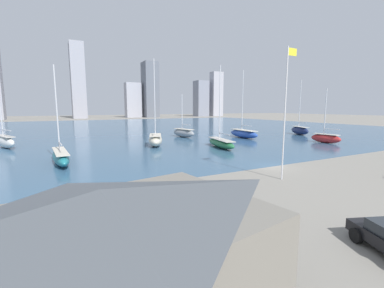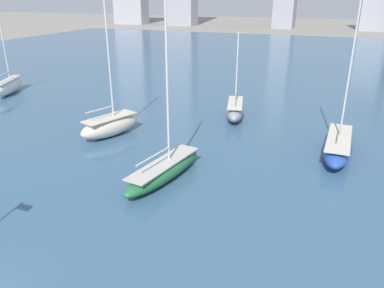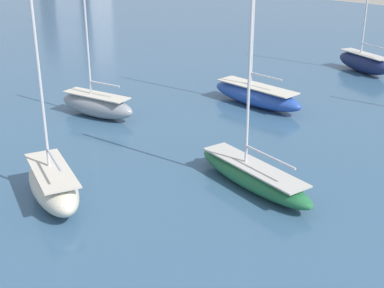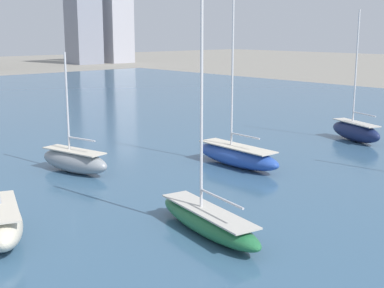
# 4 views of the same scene
# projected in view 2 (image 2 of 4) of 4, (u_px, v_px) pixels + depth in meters

# --- Properties ---
(harbor_water) EXTENTS (180.00, 140.00, 0.00)m
(harbor_water) POSITION_uv_depth(u_px,v_px,m) (258.00, 67.00, 79.68)
(harbor_water) COLOR #385B7A
(harbor_water) RESTS_ON ground_plane
(sailboat_white) EXTENTS (5.11, 9.08, 10.36)m
(sailboat_white) POSITION_uv_depth(u_px,v_px,m) (9.00, 86.00, 58.31)
(sailboat_white) COLOR white
(sailboat_white) RESTS_ON harbor_water
(sailboat_blue) EXTENTS (2.99, 10.16, 16.02)m
(sailboat_blue) POSITION_uv_depth(u_px,v_px,m) (338.00, 146.00, 35.76)
(sailboat_blue) COLOR #284CA8
(sailboat_blue) RESTS_ON harbor_water
(sailboat_cream) EXTENTS (4.89, 7.87, 16.18)m
(sailboat_cream) POSITION_uv_depth(u_px,v_px,m) (110.00, 125.00, 40.90)
(sailboat_cream) COLOR beige
(sailboat_cream) RESTS_ON harbor_water
(sailboat_gray) EXTENTS (3.78, 7.99, 10.48)m
(sailboat_gray) POSITION_uv_depth(u_px,v_px,m) (235.00, 110.00, 46.73)
(sailboat_gray) COLOR gray
(sailboat_gray) RESTS_ON harbor_water
(sailboat_green) EXTENTS (4.04, 10.36, 14.73)m
(sailboat_green) POSITION_uv_depth(u_px,v_px,m) (164.00, 169.00, 31.31)
(sailboat_green) COLOR #236B3D
(sailboat_green) RESTS_ON harbor_water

